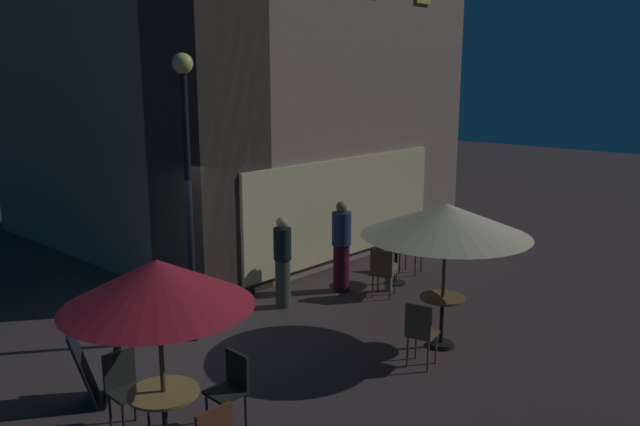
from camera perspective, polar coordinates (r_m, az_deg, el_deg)
The scene contains 17 objects.
ground_plane at distance 10.10m, azimuth -12.23°, elevation -11.33°, with size 60.00×60.00×0.00m, color #3C2F30.
cafe_building at distance 14.25m, azimuth -9.45°, elevation 12.49°, with size 8.30×8.88×8.20m.
street_lamp_near_corner at distance 9.43m, azimuth -11.88°, elevation 5.10°, with size 0.30×0.30×4.31m.
menu_sandwich_board at distance 8.53m, azimuth -19.27°, elevation -12.68°, with size 0.85×0.80×0.97m.
cafe_table_0 at distance 7.14m, azimuth -13.79°, elevation -16.77°, with size 0.74×0.74×0.78m.
cafe_table_1 at distance 9.75m, azimuth 10.90°, elevation -8.71°, with size 0.67×0.67×0.78m.
cafe_table_2 at distance 12.48m, azimuth 6.84°, elevation -4.03°, with size 0.69×0.69×0.73m.
patio_umbrella_0 at distance 6.59m, azimuth -14.40°, elevation -6.21°, with size 1.95×1.95×2.21m.
patio_umbrella_1 at distance 9.34m, azimuth 11.25°, elevation -0.62°, with size 2.47×2.47×2.20m.
cafe_chair_1 at distance 7.56m, azimuth -7.96°, elevation -14.93°, with size 0.41×0.41×0.91m.
cafe_chair_2 at distance 7.82m, azimuth -17.22°, elevation -14.39°, with size 0.40×0.40×0.93m.
cafe_chair_3 at distance 9.00m, azimuth 8.99°, elevation -10.29°, with size 0.45×0.45×0.94m.
cafe_chair_4 at distance 13.26m, azimuth 8.31°, elevation -3.03°, with size 0.51×0.51×0.87m.
cafe_chair_5 at distance 11.66m, azimuth 5.66°, elevation -5.00°, with size 0.53×0.53×0.92m.
patron_seated_0 at distance 11.76m, azimuth 5.89°, elevation -4.20°, with size 0.52×0.43×1.19m.
patron_standing_1 at distance 11.88m, azimuth 1.94°, elevation -3.01°, with size 0.36×0.36×1.73m.
patron_standing_2 at distance 11.08m, azimuth -3.38°, elevation -4.38°, with size 0.31×0.31×1.63m.
Camera 1 is at (-5.25, -7.65, 4.00)m, focal length 35.63 mm.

